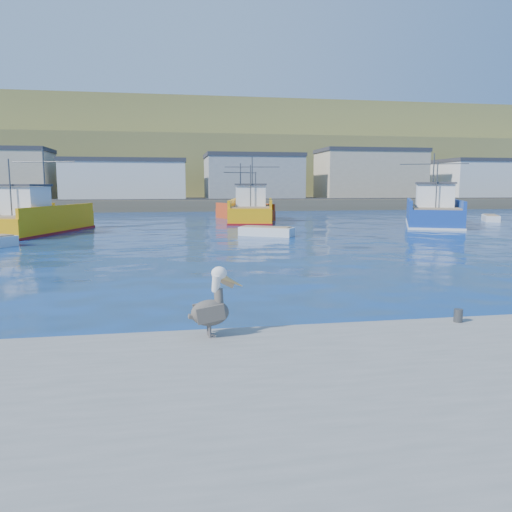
% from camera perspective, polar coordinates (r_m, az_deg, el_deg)
% --- Properties ---
extents(ground, '(260.00, 260.00, 0.00)m').
position_cam_1_polar(ground, '(14.38, 4.30, -6.41)').
color(ground, navy).
rests_on(ground, ground).
extents(dock, '(70.00, 12.00, 0.50)m').
position_cam_1_polar(dock, '(6.56, 25.67, -23.28)').
color(dock, slate).
rests_on(dock, ground).
extents(dock_bollards, '(36.20, 0.20, 0.30)m').
position_cam_1_polar(dock_bollards, '(11.26, 11.59, -7.21)').
color(dock_bollards, '#4C4C4C').
rests_on(dock_bollards, dock).
extents(far_shore, '(200.00, 81.00, 24.00)m').
position_cam_1_polar(far_shore, '(122.87, -8.37, 10.44)').
color(far_shore, brown).
rests_on(far_shore, ground).
extents(trawler_yellow_a, '(6.89, 11.84, 6.51)m').
position_cam_1_polar(trawler_yellow_a, '(41.44, -23.78, 3.82)').
color(trawler_yellow_a, '#F3A00B').
rests_on(trawler_yellow_a, ground).
extents(trawler_yellow_b, '(6.43, 12.63, 6.61)m').
position_cam_1_polar(trawler_yellow_b, '(51.09, -0.49, 5.20)').
color(trawler_yellow_b, '#F3A00B').
rests_on(trawler_yellow_b, ground).
extents(trawler_blue, '(9.61, 13.51, 6.71)m').
position_cam_1_polar(trawler_blue, '(49.13, 19.53, 4.68)').
color(trawler_blue, navy).
rests_on(trawler_blue, ground).
extents(boat_orange, '(5.65, 8.37, 6.02)m').
position_cam_1_polar(boat_orange, '(54.05, -1.21, 5.28)').
color(boat_orange, '#C03A17').
rests_on(boat_orange, ground).
extents(skiff_mid, '(4.02, 3.20, 0.85)m').
position_cam_1_polar(skiff_mid, '(35.98, 1.20, 2.73)').
color(skiff_mid, silver).
rests_on(skiff_mid, ground).
extents(skiff_far, '(2.92, 3.97, 0.82)m').
position_cam_1_polar(skiff_far, '(56.52, 25.23, 3.88)').
color(skiff_far, silver).
rests_on(skiff_far, ground).
extents(pelican, '(1.18, 0.56, 1.45)m').
position_cam_1_polar(pelican, '(10.31, -5.05, -5.80)').
color(pelican, '#595451').
rests_on(pelican, dock).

